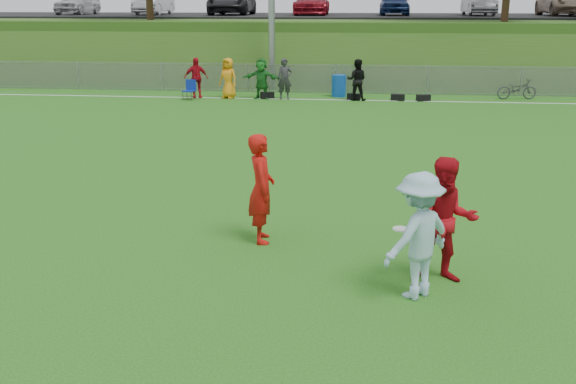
# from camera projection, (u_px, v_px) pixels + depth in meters

# --- Properties ---
(ground) EXTENTS (120.00, 120.00, 0.00)m
(ground) POSITION_uv_depth(u_px,v_px,m) (287.00, 278.00, 9.76)
(ground) COLOR #225812
(ground) RESTS_ON ground
(sideline_far) EXTENTS (60.00, 0.10, 0.01)m
(sideline_far) POSITION_uv_depth(u_px,v_px,m) (334.00, 100.00, 26.89)
(sideline_far) COLOR white
(sideline_far) RESTS_ON ground
(fence) EXTENTS (58.00, 0.06, 1.30)m
(fence) POSITION_uv_depth(u_px,v_px,m) (336.00, 79.00, 28.61)
(fence) COLOR gray
(fence) RESTS_ON ground
(berm) EXTENTS (120.00, 18.00, 3.00)m
(berm) POSITION_uv_depth(u_px,v_px,m) (343.00, 43.00, 38.83)
(berm) COLOR #305818
(berm) RESTS_ON ground
(parking_lot) EXTENTS (120.00, 12.00, 0.10)m
(parking_lot) POSITION_uv_depth(u_px,v_px,m) (345.00, 16.00, 40.29)
(parking_lot) COLOR black
(parking_lot) RESTS_ON berm
(car_row) EXTENTS (32.04, 5.18, 1.44)m
(car_row) POSITION_uv_depth(u_px,v_px,m) (325.00, 3.00, 39.23)
(car_row) COLOR silver
(car_row) RESTS_ON parking_lot
(spectator_row) EXTENTS (7.79, 0.81, 1.69)m
(spectator_row) POSITION_uv_depth(u_px,v_px,m) (267.00, 79.00, 26.94)
(spectator_row) COLOR #B40C1B
(spectator_row) RESTS_ON ground
(gear_bags) EXTENTS (7.15, 0.49, 0.26)m
(gear_bags) POSITION_uv_depth(u_px,v_px,m) (360.00, 97.00, 26.84)
(gear_bags) COLOR black
(gear_bags) RESTS_ON ground
(player_red_left) EXTENTS (0.59, 0.77, 1.91)m
(player_red_left) POSITION_uv_depth(u_px,v_px,m) (261.00, 188.00, 10.99)
(player_red_left) COLOR #B8110C
(player_red_left) RESTS_ON ground
(player_red_center) EXTENTS (0.99, 0.80, 1.91)m
(player_red_center) POSITION_uv_depth(u_px,v_px,m) (446.00, 221.00, 9.38)
(player_red_center) COLOR #AC0B15
(player_red_center) RESTS_ON ground
(player_blue) EXTENTS (1.32, 1.30, 1.82)m
(player_blue) POSITION_uv_depth(u_px,v_px,m) (418.00, 236.00, 8.92)
(player_blue) COLOR #99C2D4
(player_blue) RESTS_ON ground
(frisbee) EXTENTS (0.24, 0.24, 0.02)m
(frisbee) POSITION_uv_depth(u_px,v_px,m) (401.00, 229.00, 9.56)
(frisbee) COLOR silver
(frisbee) RESTS_ON ground
(recycling_bin) EXTENTS (0.62, 0.62, 0.93)m
(recycling_bin) POSITION_uv_depth(u_px,v_px,m) (339.00, 86.00, 27.70)
(recycling_bin) COLOR #0F46AB
(recycling_bin) RESTS_ON ground
(camp_chair) EXTENTS (0.54, 0.54, 0.83)m
(camp_chair) POSITION_uv_depth(u_px,v_px,m) (189.00, 94.00, 26.89)
(camp_chair) COLOR #0D2794
(camp_chair) RESTS_ON ground
(bicycle) EXTENTS (1.70, 0.77, 0.87)m
(bicycle) POSITION_uv_depth(u_px,v_px,m) (517.00, 89.00, 26.93)
(bicycle) COLOR #323134
(bicycle) RESTS_ON ground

